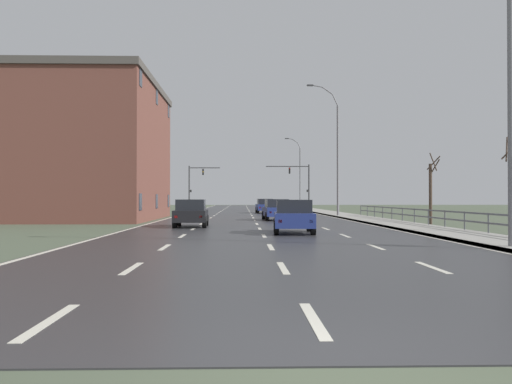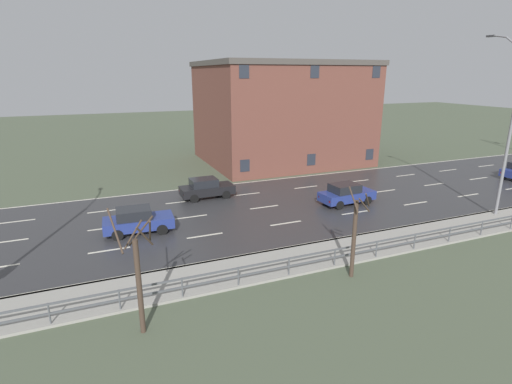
{
  "view_description": "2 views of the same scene",
  "coord_description": "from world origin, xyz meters",
  "px_view_note": "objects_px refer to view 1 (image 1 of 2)",
  "views": [
    {
      "loc": [
        -0.96,
        -5.26,
        1.64
      ],
      "look_at": [
        0.71,
        57.79,
        2.36
      ],
      "focal_mm": 38.29,
      "sensor_mm": 36.0,
      "label": 1
    },
    {
      "loc": [
        25.01,
        18.05,
        9.31
      ],
      "look_at": [
        0.0,
        28.35,
        1.24
      ],
      "focal_mm": 27.89,
      "sensor_mm": 36.0,
      "label": 2
    }
  ],
  "objects_px": {
    "traffic_signal_left": "(195,182)",
    "brick_building": "(68,151)",
    "car_far_left": "(265,206)",
    "car_distant": "(294,216)",
    "street_lamp_foreground": "(504,88)",
    "traffic_signal_right": "(301,180)",
    "street_lamp_distant": "(299,174)",
    "street_lamp_midground": "(336,152)",
    "car_near_right": "(191,213)",
    "car_far_right": "(276,210)"
  },
  "relations": [
    {
      "from": "street_lamp_foreground",
      "to": "traffic_signal_left",
      "type": "bearing_deg",
      "value": 104.76
    },
    {
      "from": "brick_building",
      "to": "street_lamp_midground",
      "type": "bearing_deg",
      "value": 14.69
    },
    {
      "from": "street_lamp_foreground",
      "to": "car_far_right",
      "type": "height_order",
      "value": "street_lamp_foreground"
    },
    {
      "from": "street_lamp_midground",
      "to": "car_near_right",
      "type": "bearing_deg",
      "value": -123.23
    },
    {
      "from": "street_lamp_midground",
      "to": "traffic_signal_right",
      "type": "distance_m",
      "value": 23.28
    },
    {
      "from": "street_lamp_midground",
      "to": "street_lamp_distant",
      "type": "bearing_deg",
      "value": 89.93
    },
    {
      "from": "brick_building",
      "to": "traffic_signal_left",
      "type": "bearing_deg",
      "value": 76.52
    },
    {
      "from": "street_lamp_midground",
      "to": "car_near_right",
      "type": "height_order",
      "value": "street_lamp_midground"
    },
    {
      "from": "street_lamp_foreground",
      "to": "traffic_signal_right",
      "type": "height_order",
      "value": "street_lamp_foreground"
    },
    {
      "from": "traffic_signal_right",
      "to": "traffic_signal_left",
      "type": "xyz_separation_m",
      "value": [
        -14.01,
        1.09,
        -0.21
      ]
    },
    {
      "from": "traffic_signal_right",
      "to": "car_near_right",
      "type": "distance_m",
      "value": 41.87
    },
    {
      "from": "car_near_right",
      "to": "car_far_right",
      "type": "relative_size",
      "value": 0.98
    },
    {
      "from": "traffic_signal_left",
      "to": "car_far_right",
      "type": "bearing_deg",
      "value": -74.76
    },
    {
      "from": "street_lamp_distant",
      "to": "street_lamp_midground",
      "type": "bearing_deg",
      "value": -90.07
    },
    {
      "from": "car_distant",
      "to": "brick_building",
      "type": "height_order",
      "value": "brick_building"
    },
    {
      "from": "traffic_signal_left",
      "to": "car_far_left",
      "type": "bearing_deg",
      "value": -56.16
    },
    {
      "from": "street_lamp_distant",
      "to": "car_far_right",
      "type": "height_order",
      "value": "street_lamp_distant"
    },
    {
      "from": "traffic_signal_left",
      "to": "brick_building",
      "type": "xyz_separation_m",
      "value": [
        -7.2,
        -30.02,
        1.46
      ]
    },
    {
      "from": "street_lamp_foreground",
      "to": "brick_building",
      "type": "xyz_separation_m",
      "value": [
        -21.79,
        25.38,
        0.16
      ]
    },
    {
      "from": "street_lamp_midground",
      "to": "traffic_signal_right",
      "type": "xyz_separation_m",
      "value": [
        -0.61,
        23.21,
        -1.68
      ]
    },
    {
      "from": "car_far_left",
      "to": "car_distant",
      "type": "height_order",
      "value": "same"
    },
    {
      "from": "car_distant",
      "to": "brick_building",
      "type": "relative_size",
      "value": 0.26
    },
    {
      "from": "car_far_left",
      "to": "car_far_right",
      "type": "xyz_separation_m",
      "value": [
        0.04,
        -19.24,
        0.0
      ]
    },
    {
      "from": "traffic_signal_right",
      "to": "car_far_right",
      "type": "bearing_deg",
      "value": -99.47
    },
    {
      "from": "street_lamp_midground",
      "to": "brick_building",
      "type": "bearing_deg",
      "value": -165.31
    },
    {
      "from": "traffic_signal_right",
      "to": "street_lamp_distant",
      "type": "bearing_deg",
      "value": 85.31
    },
    {
      "from": "car_distant",
      "to": "brick_building",
      "type": "bearing_deg",
      "value": 135.63
    },
    {
      "from": "street_lamp_midground",
      "to": "car_far_left",
      "type": "height_order",
      "value": "street_lamp_midground"
    },
    {
      "from": "traffic_signal_left",
      "to": "brick_building",
      "type": "height_order",
      "value": "brick_building"
    },
    {
      "from": "street_lamp_midground",
      "to": "car_far_right",
      "type": "distance_m",
      "value": 11.05
    },
    {
      "from": "traffic_signal_left",
      "to": "car_near_right",
      "type": "xyz_separation_m",
      "value": [
        3.38,
        -41.46,
        -3.03
      ]
    },
    {
      "from": "traffic_signal_right",
      "to": "car_far_left",
      "type": "height_order",
      "value": "traffic_signal_right"
    },
    {
      "from": "traffic_signal_left",
      "to": "car_distant",
      "type": "bearing_deg",
      "value": -79.61
    },
    {
      "from": "street_lamp_foreground",
      "to": "car_far_left",
      "type": "relative_size",
      "value": 2.54
    },
    {
      "from": "street_lamp_distant",
      "to": "traffic_signal_right",
      "type": "bearing_deg",
      "value": -94.69
    },
    {
      "from": "street_lamp_midground",
      "to": "street_lamp_distant",
      "type": "xyz_separation_m",
      "value": [
        0.04,
        31.1,
        -0.6
      ]
    },
    {
      "from": "street_lamp_foreground",
      "to": "car_far_right",
      "type": "relative_size",
      "value": 2.52
    },
    {
      "from": "car_far_left",
      "to": "car_far_right",
      "type": "distance_m",
      "value": 19.24
    },
    {
      "from": "traffic_signal_left",
      "to": "brick_building",
      "type": "relative_size",
      "value": 0.36
    },
    {
      "from": "car_near_right",
      "to": "car_far_left",
      "type": "distance_m",
      "value": 28.9
    },
    {
      "from": "car_far_left",
      "to": "brick_building",
      "type": "bearing_deg",
      "value": -135.47
    },
    {
      "from": "car_near_right",
      "to": "car_distant",
      "type": "height_order",
      "value": "same"
    },
    {
      "from": "car_far_right",
      "to": "street_lamp_midground",
      "type": "bearing_deg",
      "value": 50.64
    },
    {
      "from": "street_lamp_distant",
      "to": "traffic_signal_left",
      "type": "bearing_deg",
      "value": -155.11
    },
    {
      "from": "brick_building",
      "to": "street_lamp_foreground",
      "type": "bearing_deg",
      "value": -49.36
    },
    {
      "from": "car_far_left",
      "to": "car_distant",
      "type": "bearing_deg",
      "value": -92.37
    },
    {
      "from": "street_lamp_midground",
      "to": "car_far_right",
      "type": "height_order",
      "value": "street_lamp_midground"
    },
    {
      "from": "street_lamp_foreground",
      "to": "street_lamp_midground",
      "type": "relative_size",
      "value": 0.9
    },
    {
      "from": "car_near_right",
      "to": "car_far_left",
      "type": "height_order",
      "value": "same"
    },
    {
      "from": "traffic_signal_right",
      "to": "car_far_right",
      "type": "height_order",
      "value": "traffic_signal_right"
    }
  ]
}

